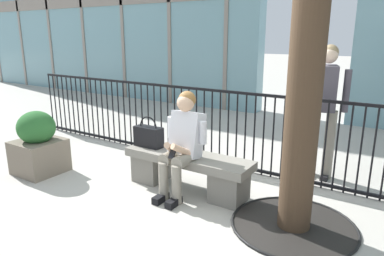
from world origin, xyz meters
name	(u,v)px	position (x,y,z in m)	size (l,w,h in m)	color
ground_plane	(188,189)	(0.00, 0.00, 0.00)	(60.00, 60.00, 0.00)	#B2ADA3
stone_bench	(187,168)	(0.00, 0.00, 0.27)	(1.60, 0.44, 0.45)	gray
seated_person_with_phone	(182,141)	(0.02, -0.13, 0.65)	(0.52, 0.66, 1.21)	gray
handbag_on_bench	(149,136)	(-0.58, -0.01, 0.59)	(0.38, 0.15, 0.39)	black
bystander_at_railing	(325,102)	(1.23, 1.28, 1.00)	(0.55, 0.43, 1.71)	gray
plaza_railing	(224,129)	(0.00, 0.92, 0.56)	(7.64, 0.04, 1.10)	black
planter	(38,145)	(-2.00, -0.62, 0.39)	(0.58, 0.58, 0.85)	#726656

